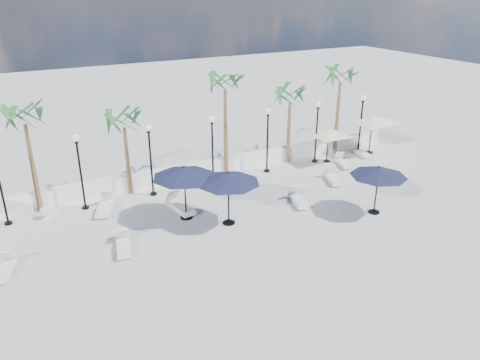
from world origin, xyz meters
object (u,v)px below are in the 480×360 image
lounger_7 (333,178)px  parasol_cream_sq_a (373,116)px  lounger_5 (343,162)px  parasol_navy_mid (228,178)px  parasol_navy_left (184,173)px  lounger_6 (361,152)px  parasol_cream_sq_b (329,130)px  lounger_4 (299,200)px  lounger_0 (4,269)px  lounger_2 (123,246)px  lounger_3 (105,206)px  lounger_1 (180,206)px  parasol_navy_right (379,172)px

lounger_7 → parasol_cream_sq_a: parasol_cream_sq_a is taller
lounger_5 → parasol_navy_mid: parasol_navy_mid is taller
parasol_navy_left → parasol_cream_sq_a: (14.15, 3.01, 0.15)m
lounger_5 → lounger_6: lounger_5 is taller
parasol_cream_sq_a → parasol_cream_sq_b: parasol_cream_sq_a is taller
lounger_4 → parasol_navy_mid: bearing=-160.5°
lounger_0 → lounger_6: bearing=27.9°
lounger_0 → parasol_cream_sq_b: size_ratio=0.41×
lounger_2 → parasol_cream_sq_a: size_ratio=0.33×
parasol_cream_sq_a → parasol_cream_sq_b: size_ratio=1.25×
lounger_0 → lounger_4: size_ratio=0.92×
lounger_3 → parasol_navy_left: (3.23, -2.52, 2.08)m
lounger_4 → parasol_navy_left: parasol_navy_left is taller
lounger_0 → lounger_6: size_ratio=1.02×
lounger_3 → parasol_cream_sq_a: parasol_cream_sq_a is taller
lounger_1 → lounger_7: size_ratio=1.10×
lounger_4 → lounger_6: 8.77m
lounger_5 → lounger_1: bearing=-157.9°
lounger_3 → parasol_cream_sq_b: bearing=25.0°
lounger_6 → lounger_4: bearing=-139.8°
lounger_5 → lounger_6: 2.45m
lounger_6 → parasol_navy_right: (-5.06, -6.64, 1.93)m
lounger_1 → lounger_4: size_ratio=1.09×
parasol_cream_sq_b → lounger_2: bearing=-162.3°
parasol_cream_sq_b → lounger_0: bearing=-167.6°
lounger_5 → lounger_2: bearing=-150.3°
lounger_3 → lounger_5: size_ratio=1.19×
lounger_2 → lounger_5: bearing=25.7°
lounger_3 → lounger_6: bearing=24.2°
lounger_5 → lounger_0: bearing=-154.6°
parasol_cream_sq_a → lounger_7: bearing=-151.9°
lounger_1 → lounger_4: lounger_1 is taller
lounger_2 → lounger_3: size_ratio=0.85×
lounger_0 → parasol_navy_mid: (9.46, -0.36, 2.08)m
lounger_0 → parasol_navy_right: size_ratio=0.65×
lounger_0 → lounger_3: size_ratio=0.84×
lounger_0 → lounger_4: lounger_4 is taller
lounger_2 → lounger_4: 9.04m
lounger_6 → parasol_cream_sq_a: bearing=23.1°
parasol_navy_right → parasol_cream_sq_b: 7.19m
lounger_0 → lounger_4: 13.53m
lounger_5 → parasol_cream_sq_b: size_ratio=0.41×
lounger_4 → parasol_navy_left: 6.11m
lounger_6 → lounger_2: bearing=-153.1°
lounger_2 → lounger_5: size_ratio=1.01×
lounger_2 → lounger_1: bearing=46.5°
lounger_2 → lounger_6: lounger_2 is taller
lounger_3 → lounger_2: bearing=-70.0°
parasol_navy_right → lounger_0: bearing=170.6°
parasol_navy_right → parasol_cream_sq_b: size_ratio=0.62×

